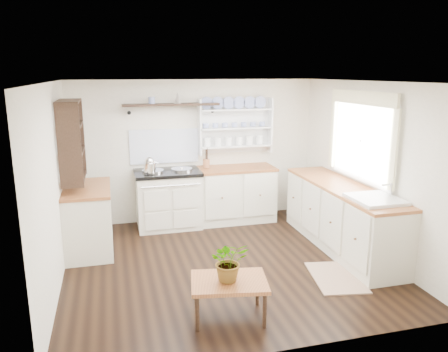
{
  "coord_description": "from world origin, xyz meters",
  "views": [
    {
      "loc": [
        -1.35,
        -5.06,
        2.41
      ],
      "look_at": [
        0.05,
        0.25,
        1.1
      ],
      "focal_mm": 35.0,
      "sensor_mm": 36.0,
      "label": 1
    }
  ],
  "objects": [
    {
      "name": "floor",
      "position": [
        0.0,
        0.0,
        0.0
      ],
      "size": [
        4.0,
        3.8,
        0.01
      ],
      "primitive_type": "cube",
      "color": "black",
      "rests_on": "ground"
    },
    {
      "name": "wall_back",
      "position": [
        0.0,
        1.9,
        1.15
      ],
      "size": [
        4.0,
        0.02,
        2.3
      ],
      "primitive_type": "cube",
      "color": "beige",
      "rests_on": "ground"
    },
    {
      "name": "wall_right",
      "position": [
        2.0,
        0.0,
        1.15
      ],
      "size": [
        0.02,
        3.8,
        2.3
      ],
      "primitive_type": "cube",
      "color": "beige",
      "rests_on": "ground"
    },
    {
      "name": "wall_left",
      "position": [
        -2.0,
        0.0,
        1.15
      ],
      "size": [
        0.02,
        3.8,
        2.3
      ],
      "primitive_type": "cube",
      "color": "beige",
      "rests_on": "ground"
    },
    {
      "name": "ceiling",
      "position": [
        0.0,
        0.0,
        2.3
      ],
      "size": [
        4.0,
        3.8,
        0.01
      ],
      "primitive_type": "cube",
      "color": "white",
      "rests_on": "wall_back"
    },
    {
      "name": "window",
      "position": [
        1.95,
        0.15,
        1.56
      ],
      "size": [
        0.08,
        1.55,
        1.22
      ],
      "color": "white",
      "rests_on": "wall_right"
    },
    {
      "name": "aga_cooker",
      "position": [
        -0.52,
        1.57,
        0.46
      ],
      "size": [
        1.02,
        0.71,
        0.94
      ],
      "color": "silver",
      "rests_on": "floor"
    },
    {
      "name": "back_cabinets",
      "position": [
        0.6,
        1.6,
        0.46
      ],
      "size": [
        1.27,
        0.63,
        0.9
      ],
      "color": "silver",
      "rests_on": "floor"
    },
    {
      "name": "right_cabinets",
      "position": [
        1.7,
        0.1,
        0.46
      ],
      "size": [
        0.62,
        2.43,
        0.9
      ],
      "color": "silver",
      "rests_on": "floor"
    },
    {
      "name": "belfast_sink",
      "position": [
        1.7,
        -0.65,
        0.8
      ],
      "size": [
        0.55,
        0.6,
        0.45
      ],
      "color": "white",
      "rests_on": "right_cabinets"
    },
    {
      "name": "left_cabinets",
      "position": [
        -1.7,
        0.9,
        0.46
      ],
      "size": [
        0.62,
        1.13,
        0.9
      ],
      "color": "silver",
      "rests_on": "floor"
    },
    {
      "name": "plate_rack",
      "position": [
        0.65,
        1.86,
        1.56
      ],
      "size": [
        1.2,
        0.22,
        0.9
      ],
      "color": "white",
      "rests_on": "wall_back"
    },
    {
      "name": "high_shelf",
      "position": [
        -0.4,
        1.78,
        1.91
      ],
      "size": [
        1.5,
        0.29,
        0.16
      ],
      "color": "black",
      "rests_on": "wall_back"
    },
    {
      "name": "left_shelving",
      "position": [
        -1.84,
        0.9,
        1.55
      ],
      "size": [
        0.28,
        0.8,
        1.05
      ],
      "primitive_type": "cube",
      "color": "black",
      "rests_on": "wall_left"
    },
    {
      "name": "kettle",
      "position": [
        -0.8,
        1.45,
        1.05
      ],
      "size": [
        0.19,
        0.19,
        0.23
      ],
      "primitive_type": null,
      "color": "silver",
      "rests_on": "aga_cooker"
    },
    {
      "name": "utensil_crock",
      "position": [
        0.13,
        1.68,
        0.97
      ],
      "size": [
        0.11,
        0.11,
        0.13
      ],
      "primitive_type": "cylinder",
      "color": "#AA683E",
      "rests_on": "back_cabinets"
    },
    {
      "name": "center_table",
      "position": [
        -0.29,
        -1.25,
        0.36
      ],
      "size": [
        0.83,
        0.66,
        0.41
      ],
      "rotation": [
        0.0,
        0.0,
        -0.18
      ],
      "color": "brown",
      "rests_on": "floor"
    },
    {
      "name": "potted_plant",
      "position": [
        -0.29,
        -1.25,
        0.61
      ],
      "size": [
        0.39,
        0.34,
        0.41
      ],
      "primitive_type": "imported",
      "rotation": [
        0.0,
        0.0,
        -0.06
      ],
      "color": "#3F7233",
      "rests_on": "center_table"
    },
    {
      "name": "floor_rug",
      "position": [
        1.18,
        -0.75,
        0.01
      ],
      "size": [
        0.69,
        0.93,
        0.02
      ],
      "primitive_type": "cube",
      "rotation": [
        0.0,
        0.0,
        -0.17
      ],
      "color": "#8A6650",
      "rests_on": "floor"
    }
  ]
}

